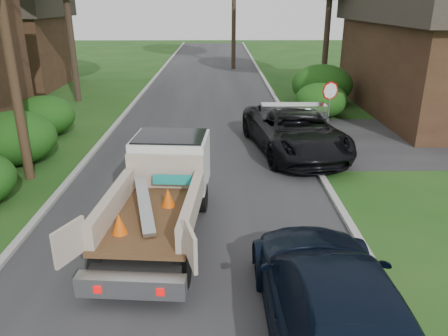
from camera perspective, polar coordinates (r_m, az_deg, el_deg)
name	(u,v)px	position (r m, az deg, el deg)	size (l,w,h in m)	color
ground	(187,262)	(10.01, -4.87, -12.09)	(120.00, 120.00, 0.00)	#174614
road	(202,134)	(19.17, -2.85, 4.42)	(8.00, 90.00, 0.02)	#28282B
curb_left	(108,133)	(19.75, -14.86, 4.39)	(0.20, 90.00, 0.12)	#9E9E99
curb_right	(296,133)	(19.44, 9.36, 4.56)	(0.20, 90.00, 0.12)	#9E9E99
stop_sign	(330,99)	(18.31, 13.63, 8.79)	(0.71, 0.32, 2.48)	slate
utility_pole	(2,12)	(14.73, -27.00, 17.75)	(2.42, 1.25, 10.00)	#382619
house_left_far	(5,40)	(33.63, -26.65, 14.73)	(7.56, 7.56, 6.00)	#392217
hedge_left_b	(15,138)	(17.14, -25.66, 3.58)	(2.86, 2.86, 1.87)	#1A420F
hedge_left_c	(44,116)	(20.38, -22.49, 6.30)	(2.60, 2.60, 1.70)	#1A420F
hedge_right_a	(321,100)	(22.44, 12.53, 8.62)	(2.60, 2.60, 1.70)	#1A420F
hedge_right_b	(322,84)	(25.42, 12.67, 10.59)	(3.38, 3.38, 2.21)	#1A420F
flatbed_truck	(164,183)	(11.19, -7.79, -1.92)	(2.69, 5.66, 2.09)	black
black_pickup	(294,130)	(16.88, 9.17, 4.92)	(2.88, 6.24, 1.73)	black
navy_suv	(333,303)	(7.70, 14.11, -16.69)	(2.30, 5.65, 1.64)	black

